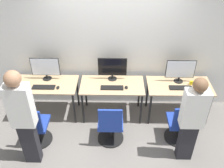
% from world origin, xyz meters
% --- Properties ---
extents(ground_plane, '(20.00, 20.00, 0.00)m').
position_xyz_m(ground_plane, '(0.00, 0.00, 0.00)').
color(ground_plane, slate).
extents(wall_back, '(12.00, 0.05, 2.80)m').
position_xyz_m(wall_back, '(0.00, 0.76, 1.40)').
color(wall_back, silver).
rests_on(wall_back, ground_plane).
extents(desk_left, '(1.22, 0.63, 0.75)m').
position_xyz_m(desk_left, '(-1.29, 0.32, 0.66)').
color(desk_left, tan).
rests_on(desk_left, ground_plane).
extents(monitor_left, '(0.55, 0.17, 0.46)m').
position_xyz_m(monitor_left, '(-1.29, 0.49, 1.00)').
color(monitor_left, black).
rests_on(monitor_left, desk_left).
extents(keyboard_left, '(0.43, 0.14, 0.02)m').
position_xyz_m(keyboard_left, '(-1.29, 0.20, 0.76)').
color(keyboard_left, black).
rests_on(keyboard_left, desk_left).
extents(mouse_left, '(0.06, 0.09, 0.03)m').
position_xyz_m(mouse_left, '(-1.01, 0.18, 0.76)').
color(mouse_left, black).
rests_on(mouse_left, desk_left).
extents(office_chair_left, '(0.48, 0.48, 0.88)m').
position_xyz_m(office_chair_left, '(-1.33, -0.48, 0.36)').
color(office_chair_left, black).
rests_on(office_chair_left, ground_plane).
extents(person_left, '(0.36, 0.23, 1.78)m').
position_xyz_m(person_left, '(-1.30, -0.85, 0.99)').
color(person_left, '#232328').
rests_on(person_left, ground_plane).
extents(desk_center, '(1.22, 0.63, 0.75)m').
position_xyz_m(desk_center, '(0.00, 0.32, 0.66)').
color(desk_center, tan).
rests_on(desk_center, ground_plane).
extents(monitor_center, '(0.55, 0.17, 0.46)m').
position_xyz_m(monitor_center, '(0.00, 0.51, 1.00)').
color(monitor_center, black).
rests_on(monitor_center, desk_center).
extents(keyboard_center, '(0.43, 0.14, 0.02)m').
position_xyz_m(keyboard_center, '(0.00, 0.20, 0.76)').
color(keyboard_center, black).
rests_on(keyboard_center, desk_center).
extents(mouse_center, '(0.06, 0.09, 0.03)m').
position_xyz_m(mouse_center, '(0.27, 0.21, 0.76)').
color(mouse_center, black).
rests_on(mouse_center, desk_center).
extents(office_chair_center, '(0.48, 0.48, 0.88)m').
position_xyz_m(office_chair_center, '(-0.02, -0.41, 0.36)').
color(office_chair_center, black).
rests_on(office_chair_center, ground_plane).
extents(desk_right, '(1.22, 0.63, 0.75)m').
position_xyz_m(desk_right, '(1.29, 0.32, 0.66)').
color(desk_right, tan).
rests_on(desk_right, ground_plane).
extents(monitor_right, '(0.55, 0.17, 0.46)m').
position_xyz_m(monitor_right, '(1.29, 0.45, 1.00)').
color(monitor_right, black).
rests_on(monitor_right, desk_right).
extents(keyboard_right, '(0.43, 0.14, 0.02)m').
position_xyz_m(keyboard_right, '(1.29, 0.22, 0.76)').
color(keyboard_right, black).
rests_on(keyboard_right, desk_right).
extents(mouse_right, '(0.06, 0.09, 0.03)m').
position_xyz_m(mouse_right, '(1.57, 0.24, 0.76)').
color(mouse_right, black).
rests_on(mouse_right, desk_right).
extents(office_chair_right, '(0.48, 0.48, 0.88)m').
position_xyz_m(office_chair_right, '(1.22, -0.37, 0.36)').
color(office_chair_right, black).
rests_on(office_chair_right, ground_plane).
extents(person_right, '(0.36, 0.21, 1.62)m').
position_xyz_m(person_right, '(1.24, -0.74, 0.89)').
color(person_right, '#232328').
rests_on(person_right, ground_plane).
extents(placard_right, '(0.16, 0.03, 0.08)m').
position_xyz_m(placard_right, '(1.55, 0.35, 0.79)').
color(placard_right, yellow).
rests_on(placard_right, desk_right).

